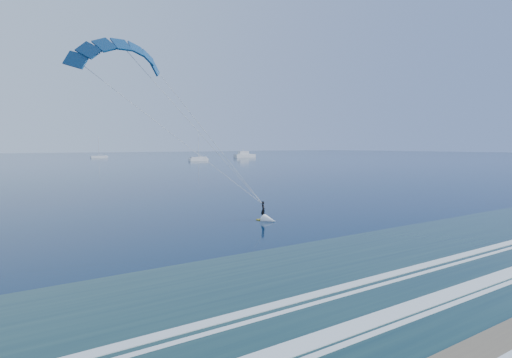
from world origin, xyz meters
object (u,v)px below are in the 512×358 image
at_px(motor_yacht, 244,155).
at_px(sailboat_3, 99,157).
at_px(kitesurfer_rig, 201,135).
at_px(sailboat_4, 198,158).
at_px(sailboat_5, 198,159).

bearing_deg(motor_yacht, sailboat_3, 148.21).
xyz_separation_m(kitesurfer_rig, sailboat_3, (63.52, 233.63, -7.81)).
relative_size(kitesurfer_rig, sailboat_3, 1.69).
xyz_separation_m(kitesurfer_rig, sailboat_4, (98.34, 177.60, -7.82)).
distance_m(motor_yacht, sailboat_3, 85.00).
xyz_separation_m(sailboat_3, sailboat_4, (34.82, -56.03, -0.00)).
bearing_deg(kitesurfer_rig, sailboat_4, 61.03).
distance_m(kitesurfer_rig, motor_yacht, 232.70).
distance_m(motor_yacht, sailboat_4, 39.09).
height_order(kitesurfer_rig, sailboat_4, kitesurfer_rig).
height_order(kitesurfer_rig, motor_yacht, kitesurfer_rig).
bearing_deg(sailboat_4, sailboat_3, 121.86).
height_order(sailboat_4, sailboat_5, sailboat_5).
xyz_separation_m(motor_yacht, sailboat_5, (-50.05, -34.04, -0.80)).
relative_size(kitesurfer_rig, motor_yacht, 1.58).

